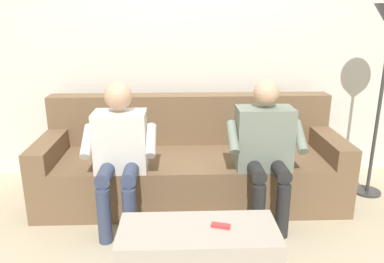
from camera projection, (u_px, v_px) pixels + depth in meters
name	position (u px, v px, depth m)	size (l,w,h in m)	color
ground_plane	(195.00, 242.00, 2.78)	(8.00, 8.00, 0.00)	tan
back_wall	(189.00, 43.00, 3.66)	(5.27, 0.06, 2.62)	beige
couch	(191.00, 164.00, 3.42)	(2.56, 0.88, 0.87)	brown
coffee_table	(198.00, 256.00, 2.30)	(0.94, 0.41, 0.38)	#A89E8E
person_left_seated	(265.00, 144.00, 2.93)	(0.58, 0.51, 1.11)	slate
person_right_seated	(120.00, 147.00, 2.89)	(0.55, 0.54, 1.10)	beige
remote_red	(221.00, 226.00, 2.26)	(0.11, 0.04, 0.02)	#B73333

